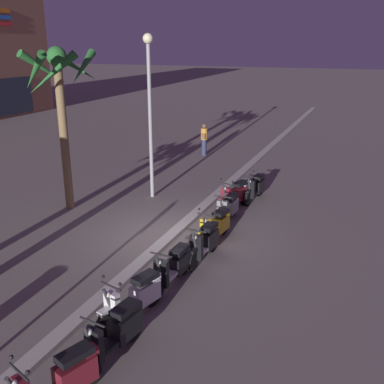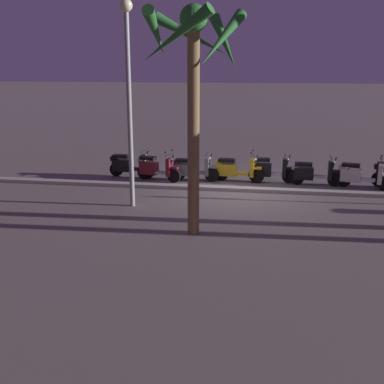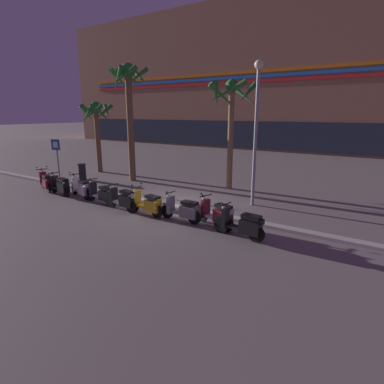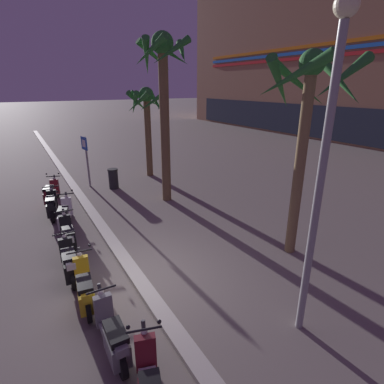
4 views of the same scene
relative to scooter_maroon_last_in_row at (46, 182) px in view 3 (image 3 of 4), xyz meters
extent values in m
plane|color=slate|center=(6.70, 1.25, -0.46)|extent=(200.00, 200.00, 0.00)
cube|color=#BCB7AD|center=(6.70, 1.13, -0.40)|extent=(60.00, 0.36, 0.12)
cube|color=#9E7051|center=(1.19, 28.40, 7.14)|extent=(53.18, 11.78, 15.20)
cube|color=red|center=(1.19, 22.45, 6.48)|extent=(45.21, 0.10, 0.28)
cube|color=#287AEA|center=(1.19, 22.45, 6.93)|extent=(45.21, 0.10, 0.28)
cube|color=orange|center=(1.19, 22.45, 7.39)|extent=(45.21, 0.10, 0.28)
cube|color=#283342|center=(1.19, 22.46, 1.14)|extent=(47.86, 0.12, 2.80)
cylinder|color=black|center=(-0.75, 0.27, -0.20)|extent=(0.52, 0.27, 0.52)
cylinder|color=black|center=(0.47, -0.17, -0.20)|extent=(0.52, 0.27, 0.52)
cube|color=maroon|center=(-0.19, 0.07, -0.14)|extent=(0.66, 0.47, 0.08)
cube|color=maroon|center=(0.26, -0.10, -0.02)|extent=(0.75, 0.53, 0.44)
cube|color=black|center=(0.28, -0.10, 0.33)|extent=(0.67, 0.49, 0.12)
cube|color=maroon|center=(-0.58, 0.21, 0.09)|extent=(0.25, 0.37, 0.66)
cube|color=maroon|center=(-0.75, 0.27, 0.09)|extent=(0.36, 0.26, 0.08)
cylinder|color=#333338|center=(-0.66, 0.24, 0.24)|extent=(0.29, 0.16, 0.69)
cylinder|color=black|center=(-0.58, 0.21, 0.56)|extent=(0.23, 0.54, 0.04)
sphere|color=white|center=(-0.68, 0.25, 0.42)|extent=(0.12, 0.12, 0.12)
cube|color=maroon|center=(0.55, -0.20, 0.23)|extent=(0.29, 0.27, 0.16)
sphere|color=black|center=(-0.65, -0.02, 0.68)|extent=(0.07, 0.07, 0.07)
sphere|color=black|center=(-0.48, 0.43, 0.68)|extent=(0.07, 0.07, 0.07)
cylinder|color=black|center=(0.68, -0.04, -0.20)|extent=(0.53, 0.18, 0.52)
cylinder|color=black|center=(1.91, -0.23, -0.20)|extent=(0.53, 0.18, 0.52)
cube|color=black|center=(1.24, -0.13, -0.14)|extent=(0.64, 0.37, 0.08)
cube|color=black|center=(1.69, -0.19, -0.01)|extent=(0.72, 0.42, 0.45)
cube|color=black|center=(1.71, -0.20, 0.35)|extent=(0.64, 0.39, 0.12)
cube|color=black|center=(0.86, -0.07, 0.09)|extent=(0.19, 0.36, 0.66)
cube|color=black|center=(0.68, -0.04, 0.09)|extent=(0.34, 0.21, 0.08)
cylinder|color=#333338|center=(0.78, -0.05, 0.24)|extent=(0.29, 0.11, 0.69)
cylinder|color=black|center=(0.86, -0.07, 0.56)|extent=(0.12, 0.56, 0.04)
sphere|color=white|center=(0.76, -0.05, 0.42)|extent=(0.12, 0.12, 0.12)
cube|color=black|center=(1.99, -0.24, 0.25)|extent=(0.27, 0.23, 0.16)
cylinder|color=black|center=(1.82, 0.33, -0.20)|extent=(0.53, 0.23, 0.52)
cylinder|color=black|center=(3.12, -0.02, -0.20)|extent=(0.53, 0.23, 0.52)
cube|color=white|center=(2.42, 0.17, -0.14)|extent=(0.65, 0.43, 0.08)
cube|color=white|center=(2.91, 0.04, -0.03)|extent=(0.74, 0.49, 0.44)
cube|color=black|center=(2.93, 0.03, 0.33)|extent=(0.66, 0.45, 0.12)
cube|color=white|center=(2.00, 0.28, 0.09)|extent=(0.22, 0.36, 0.66)
cube|color=white|center=(1.82, 0.33, 0.09)|extent=(0.35, 0.24, 0.08)
cylinder|color=#333338|center=(1.92, 0.30, 0.24)|extent=(0.29, 0.14, 0.69)
cylinder|color=black|center=(2.00, 0.28, 0.56)|extent=(0.18, 0.55, 0.04)
sphere|color=white|center=(1.90, 0.31, 0.42)|extent=(0.12, 0.12, 0.12)
cube|color=white|center=(3.20, -0.04, 0.23)|extent=(0.28, 0.26, 0.16)
sphere|color=black|center=(1.95, 0.05, 0.68)|extent=(0.07, 0.07, 0.07)
sphere|color=black|center=(2.08, 0.51, 0.68)|extent=(0.07, 0.07, 0.07)
cylinder|color=black|center=(3.43, -0.01, -0.20)|extent=(0.52, 0.13, 0.52)
cylinder|color=black|center=(4.72, -0.08, -0.20)|extent=(0.52, 0.13, 0.52)
cube|color=silver|center=(4.03, -0.04, -0.14)|extent=(0.62, 0.31, 0.08)
cube|color=black|center=(4.50, -0.07, -0.05)|extent=(0.70, 0.36, 0.42)
cube|color=black|center=(4.52, -0.07, 0.29)|extent=(0.62, 0.33, 0.12)
cube|color=black|center=(3.61, -0.02, 0.09)|extent=(0.16, 0.35, 0.66)
cube|color=black|center=(3.43, -0.01, 0.09)|extent=(0.33, 0.18, 0.08)
cylinder|color=#333338|center=(3.53, -0.01, 0.24)|extent=(0.29, 0.09, 0.69)
cylinder|color=black|center=(3.61, -0.02, 0.56)|extent=(0.07, 0.56, 0.04)
sphere|color=white|center=(3.51, -0.01, 0.42)|extent=(0.12, 0.12, 0.12)
cube|color=silver|center=(4.80, -0.09, 0.19)|extent=(0.25, 0.21, 0.16)
cylinder|color=black|center=(4.99, -0.24, -0.20)|extent=(0.52, 0.13, 0.52)
cylinder|color=black|center=(6.19, -0.31, -0.20)|extent=(0.52, 0.13, 0.52)
cube|color=silver|center=(5.54, -0.27, -0.14)|extent=(0.61, 0.31, 0.08)
cube|color=black|center=(5.97, -0.29, -0.01)|extent=(0.70, 0.36, 0.46)
cube|color=black|center=(5.99, -0.29, 0.36)|extent=(0.62, 0.33, 0.12)
cube|color=black|center=(5.17, -0.25, 0.09)|extent=(0.16, 0.35, 0.66)
cube|color=black|center=(4.99, -0.24, 0.09)|extent=(0.33, 0.18, 0.08)
cylinder|color=#333338|center=(5.09, -0.24, 0.24)|extent=(0.29, 0.09, 0.69)
cylinder|color=black|center=(5.17, -0.25, 0.56)|extent=(0.07, 0.56, 0.04)
sphere|color=white|center=(5.07, -0.24, 0.42)|extent=(0.12, 0.12, 0.12)
cube|color=silver|center=(6.27, -0.31, 0.26)|extent=(0.25, 0.21, 0.16)
cylinder|color=black|center=(6.14, -0.07, -0.20)|extent=(0.53, 0.16, 0.52)
cylinder|color=black|center=(7.44, -0.22, -0.20)|extent=(0.53, 0.16, 0.52)
cube|color=gold|center=(6.74, -0.14, -0.14)|extent=(0.63, 0.35, 0.08)
cube|color=gold|center=(7.22, -0.20, -0.03)|extent=(0.71, 0.40, 0.43)
cube|color=black|center=(7.24, -0.20, 0.32)|extent=(0.63, 0.37, 0.12)
cube|color=gold|center=(6.31, -0.09, 0.09)|extent=(0.18, 0.35, 0.66)
cube|color=gold|center=(6.14, -0.07, 0.09)|extent=(0.34, 0.20, 0.08)
cylinder|color=#333338|center=(6.24, -0.08, 0.24)|extent=(0.29, 0.10, 0.69)
cylinder|color=black|center=(6.31, -0.09, 0.56)|extent=(0.10, 0.56, 0.04)
sphere|color=white|center=(6.22, -0.08, 0.42)|extent=(0.12, 0.12, 0.12)
cube|color=gold|center=(7.52, -0.23, 0.22)|extent=(0.26, 0.23, 0.16)
sphere|color=black|center=(6.31, -0.33, 0.68)|extent=(0.07, 0.07, 0.07)
sphere|color=black|center=(6.36, 0.14, 0.68)|extent=(0.07, 0.07, 0.07)
cylinder|color=black|center=(7.77, -0.01, -0.20)|extent=(0.52, 0.11, 0.52)
cylinder|color=black|center=(9.01, -0.04, -0.20)|extent=(0.52, 0.11, 0.52)
cube|color=slate|center=(8.34, -0.02, -0.14)|extent=(0.61, 0.29, 0.08)
cube|color=slate|center=(8.79, -0.03, -0.04)|extent=(0.69, 0.33, 0.42)
cube|color=black|center=(8.81, -0.03, 0.29)|extent=(0.61, 0.31, 0.12)
cube|color=slate|center=(7.95, -0.02, 0.09)|extent=(0.15, 0.34, 0.66)
cube|color=slate|center=(7.77, -0.01, 0.09)|extent=(0.32, 0.17, 0.08)
cylinder|color=#333338|center=(7.87, -0.02, 0.24)|extent=(0.28, 0.08, 0.69)
cylinder|color=black|center=(7.95, -0.02, 0.56)|extent=(0.05, 0.56, 0.04)
sphere|color=white|center=(7.85, -0.02, 0.42)|extent=(0.12, 0.12, 0.12)
cube|color=slate|center=(9.09, -0.04, 0.19)|extent=(0.24, 0.20, 0.16)
cylinder|color=black|center=(9.10, 0.35, -0.20)|extent=(0.53, 0.25, 0.52)
cylinder|color=black|center=(10.32, -0.02, -0.20)|extent=(0.53, 0.25, 0.52)
cube|color=silver|center=(9.66, 0.18, -0.14)|extent=(0.66, 0.44, 0.08)
cube|color=maroon|center=(10.11, 0.05, -0.01)|extent=(0.74, 0.50, 0.46)
cube|color=black|center=(10.12, 0.04, 0.36)|extent=(0.66, 0.46, 0.12)
cube|color=maroon|center=(9.27, 0.30, 0.09)|extent=(0.23, 0.37, 0.66)
cube|color=maroon|center=(9.10, 0.35, 0.09)|extent=(0.35, 0.25, 0.08)
cylinder|color=#333338|center=(9.20, 0.33, 0.24)|extent=(0.29, 0.15, 0.69)
cylinder|color=black|center=(9.27, 0.30, 0.56)|extent=(0.20, 0.55, 0.04)
sphere|color=white|center=(9.18, 0.33, 0.42)|extent=(0.12, 0.12, 0.12)
cube|color=silver|center=(10.39, -0.04, 0.26)|extent=(0.29, 0.26, 0.16)
sphere|color=black|center=(9.22, 0.07, 0.68)|extent=(0.07, 0.07, 0.07)
sphere|color=black|center=(9.36, 0.53, 0.68)|extent=(0.07, 0.07, 0.07)
cylinder|color=black|center=(10.20, -0.23, -0.20)|extent=(0.53, 0.14, 0.52)
cylinder|color=black|center=(11.48, -0.34, -0.20)|extent=(0.53, 0.14, 0.52)
cube|color=black|center=(10.79, -0.28, -0.14)|extent=(0.62, 0.33, 0.08)
cube|color=black|center=(11.27, -0.32, -0.03)|extent=(0.71, 0.38, 0.44)
cube|color=black|center=(11.29, -0.32, 0.32)|extent=(0.62, 0.35, 0.12)
cube|color=black|center=(10.38, -0.24, 0.09)|extent=(0.17, 0.35, 0.66)
cube|color=black|center=(10.20, -0.23, 0.09)|extent=(0.33, 0.19, 0.08)
cylinder|color=#333338|center=(10.30, -0.24, 0.24)|extent=(0.29, 0.09, 0.69)
cylinder|color=black|center=(10.38, -0.24, 0.56)|extent=(0.09, 0.56, 0.04)
sphere|color=white|center=(10.28, -0.23, 0.42)|extent=(0.12, 0.12, 0.12)
cube|color=black|center=(11.56, -0.35, 0.22)|extent=(0.26, 0.22, 0.16)
cylinder|color=#939399|center=(-1.64, 1.88, 0.74)|extent=(0.09, 0.09, 2.40)
cube|color=#1947B7|center=(-1.62, 1.82, 1.64)|extent=(0.59, 0.15, 0.60)
cube|color=white|center=(-1.62, 1.81, 1.64)|extent=(0.33, 0.08, 0.33)
cylinder|color=brown|center=(1.89, 4.29, 2.59)|extent=(0.37, 0.37, 6.09)
sphere|color=#286B2D|center=(1.89, 4.29, 5.63)|extent=(0.82, 0.82, 0.82)
cone|color=#286B2D|center=(2.59, 4.29, 5.30)|extent=(0.28, 1.55, 1.10)
cone|color=#286B2D|center=(2.16, 4.96, 5.33)|extent=(1.56, 0.85, 1.04)
cone|color=#286B2D|center=(1.44, 4.85, 5.33)|extent=(1.40, 1.21, 1.04)
cone|color=#286B2D|center=(1.24, 4.25, 5.24)|extent=(0.37, 1.49, 1.21)
cone|color=#286B2D|center=(1.66, 3.75, 5.16)|extent=(1.37, 0.80, 1.35)
cone|color=#286B2D|center=(2.20, 3.66, 5.30)|extent=(1.52, 0.93, 1.09)
cylinder|color=brown|center=(-1.92, 5.14, 1.64)|extent=(0.33, 0.33, 4.20)
sphere|color=#286B2D|center=(-1.92, 5.14, 3.75)|extent=(0.73, 0.73, 0.73)
cone|color=#286B2D|center=(-1.23, 5.19, 3.45)|extent=(0.41, 1.55, 1.04)
cone|color=#286B2D|center=(-1.53, 5.71, 3.44)|extent=(1.42, 1.10, 1.04)
cone|color=#286B2D|center=(-2.01, 5.73, 3.31)|extent=(1.41, 0.49, 1.28)
cone|color=#286B2D|center=(-2.61, 5.35, 3.50)|extent=(0.72, 1.58, 0.95)
cone|color=#286B2D|center=(-2.50, 4.89, 3.34)|extent=(0.81, 1.42, 1.22)
cone|color=#286B2D|center=(-2.01, 4.54, 3.32)|extent=(1.43, 0.49, 1.25)
cone|color=#286B2D|center=(-1.59, 4.56, 3.39)|extent=(1.42, 0.98, 1.14)
cylinder|color=olive|center=(7.58, 5.54, 2.12)|extent=(0.29, 0.29, 5.15)
sphere|color=#286B2D|center=(7.58, 5.54, 4.69)|extent=(0.64, 0.64, 0.64)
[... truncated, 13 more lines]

